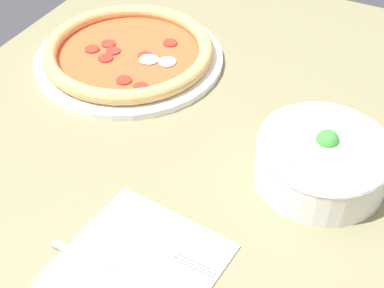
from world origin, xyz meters
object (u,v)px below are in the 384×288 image
fork (148,246)px  knife (121,275)px  pizza (129,53)px  bowl (322,158)px

fork → knife: (0.05, -0.01, -0.00)m
knife → pizza: bearing=121.4°
pizza → fork: (0.34, 0.24, -0.01)m
bowl → knife: (0.26, -0.16, -0.03)m
fork → knife: same height
pizza → knife: (0.39, 0.23, -0.01)m
fork → bowl: bearing=55.6°
bowl → fork: bowl is taller
pizza → bowl: size_ratio=1.83×
pizza → fork: bearing=34.9°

